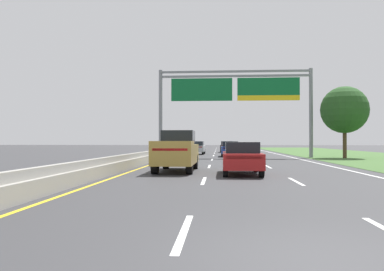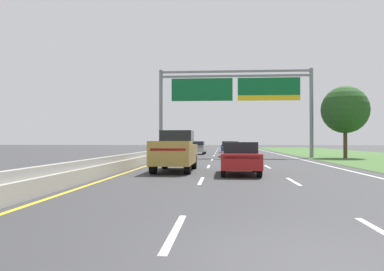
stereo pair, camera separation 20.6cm
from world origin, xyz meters
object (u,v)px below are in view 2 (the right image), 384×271
at_px(overhead_sign_gantry, 235,94).
at_px(roadside_tree_mid, 345,110).
at_px(car_blue_centre_lane_sedan, 230,149).
at_px(car_black_centre_lane_sedan, 228,147).
at_px(pickup_truck_gold, 175,151).
at_px(car_silver_left_lane_sedan, 198,148).
at_px(car_red_centre_lane_sedan, 240,158).

bearing_deg(overhead_sign_gantry, roadside_tree_mid, -4.12).
bearing_deg(car_blue_centre_lane_sedan, roadside_tree_mid, -105.28).
bearing_deg(car_black_centre_lane_sedan, overhead_sign_gantry, -177.54).
height_order(pickup_truck_gold, car_silver_left_lane_sedan, pickup_truck_gold).
height_order(car_blue_centre_lane_sedan, car_silver_left_lane_sedan, same).
bearing_deg(roadside_tree_mid, car_black_centre_lane_sedan, 121.20).
bearing_deg(car_blue_centre_lane_sedan, car_red_centre_lane_sedan, 179.88).
bearing_deg(roadside_tree_mid, overhead_sign_gantry, 175.88).
bearing_deg(car_blue_centre_lane_sedan, car_silver_left_lane_sedan, 29.57).
relative_size(overhead_sign_gantry, car_red_centre_lane_sedan, 3.41).
height_order(overhead_sign_gantry, car_silver_left_lane_sedan, overhead_sign_gantry).
relative_size(car_blue_centre_lane_sedan, car_silver_left_lane_sedan, 0.99).
bearing_deg(car_black_centre_lane_sedan, car_silver_left_lane_sedan, 156.28).
bearing_deg(pickup_truck_gold, car_red_centre_lane_sedan, -117.02).
bearing_deg(pickup_truck_gold, roadside_tree_mid, -39.05).
xyz_separation_m(overhead_sign_gantry, car_blue_centre_lane_sedan, (-0.42, 2.16, -5.41)).
distance_m(pickup_truck_gold, car_red_centre_lane_sedan, 3.81).
bearing_deg(car_black_centre_lane_sedan, roadside_tree_mid, -147.92).
distance_m(car_blue_centre_lane_sedan, car_silver_left_lane_sedan, 7.66).
relative_size(pickup_truck_gold, roadside_tree_mid, 0.80).
xyz_separation_m(car_black_centre_lane_sedan, roadside_tree_mid, (10.74, -17.74, 3.73)).
xyz_separation_m(car_silver_left_lane_sedan, roadside_tree_mid, (14.49, -9.55, 3.73)).
bearing_deg(car_red_centre_lane_sedan, roadside_tree_mid, -29.45).
xyz_separation_m(car_blue_centre_lane_sedan, car_silver_left_lane_sedan, (-3.79, 6.65, 0.00)).
height_order(overhead_sign_gantry, car_black_centre_lane_sedan, overhead_sign_gantry).
xyz_separation_m(pickup_truck_gold, car_black_centre_lane_sedan, (3.33, 34.67, -0.26)).
xyz_separation_m(overhead_sign_gantry, car_silver_left_lane_sedan, (-4.21, 8.81, -5.41)).
bearing_deg(car_silver_left_lane_sedan, car_black_centre_lane_sedan, -23.33).
bearing_deg(car_silver_left_lane_sedan, car_blue_centre_lane_sedan, -149.04).
height_order(pickup_truck_gold, car_red_centre_lane_sedan, pickup_truck_gold).
distance_m(car_blue_centre_lane_sedan, car_black_centre_lane_sedan, 14.84).
relative_size(car_silver_left_lane_sedan, car_black_centre_lane_sedan, 1.00).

